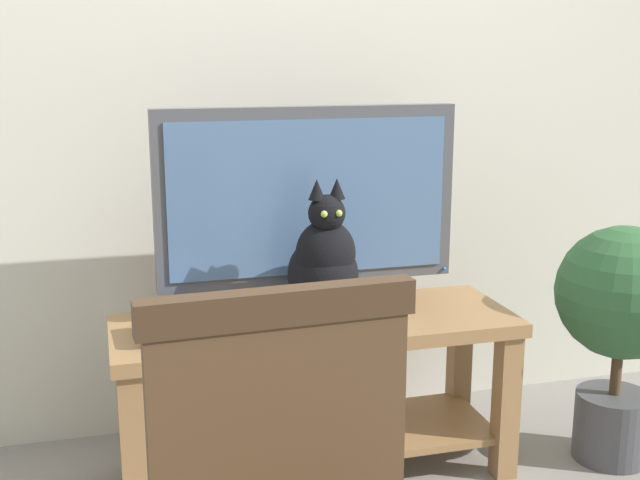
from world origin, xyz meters
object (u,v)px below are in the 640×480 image
at_px(tv_stand, 316,369).
at_px(tv, 308,203).
at_px(media_box, 323,319).
at_px(book_stack, 171,327).
at_px(potted_plant, 621,314).
at_px(cat, 325,264).

xyz_separation_m(tv_stand, tv, (0.00, 0.09, 0.52)).
bearing_deg(media_box, tv, 90.30).
relative_size(book_stack, potted_plant, 0.23).
bearing_deg(book_stack, tv, 17.42).
bearing_deg(tv, media_box, -89.70).
bearing_deg(tv_stand, book_stack, -173.76).
height_order(media_box, potted_plant, potted_plant).
distance_m(tv_stand, tv, 0.53).
height_order(tv_stand, tv, tv).
distance_m(media_box, book_stack, 0.46).
relative_size(tv, media_box, 2.33).
height_order(cat, potted_plant, cat).
bearing_deg(tv_stand, potted_plant, -9.49).
bearing_deg(potted_plant, tv_stand, 170.51).
bearing_deg(book_stack, cat, -5.43).
bearing_deg(tv, cat, -89.35).
distance_m(tv_stand, cat, 0.39).
distance_m(media_box, potted_plant, 1.00).
relative_size(tv, potted_plant, 1.19).
bearing_deg(tv, book_stack, -162.58).
bearing_deg(media_box, cat, -84.72).
height_order(tv, media_box, tv).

